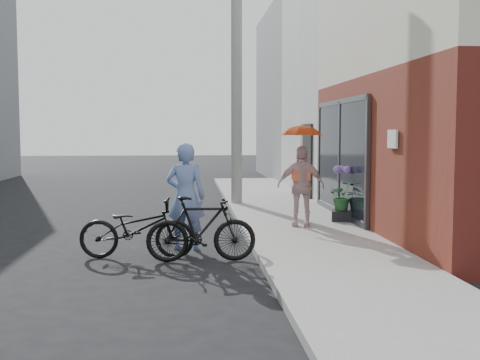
{
  "coord_description": "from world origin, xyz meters",
  "views": [
    {
      "loc": [
        -0.15,
        -9.28,
        1.94
      ],
      "look_at": [
        0.76,
        1.08,
        1.1
      ],
      "focal_mm": 45.0,
      "sensor_mm": 36.0,
      "label": 1
    }
  ],
  "objects": [
    {
      "name": "bike_left",
      "position": [
        -0.93,
        -0.08,
        0.46
      ],
      "size": [
        1.8,
        0.74,
        0.92
      ],
      "primitive_type": "imported",
      "rotation": [
        0.0,
        0.0,
        1.49
      ],
      "color": "black",
      "rests_on": "ground"
    },
    {
      "name": "ground",
      "position": [
        0.0,
        0.0,
        0.0
      ],
      "size": [
        80.0,
        80.0,
        0.0
      ],
      "primitive_type": "plane",
      "color": "black",
      "rests_on": "ground"
    },
    {
      "name": "potted_plant",
      "position": [
        2.99,
        2.66,
        0.63
      ],
      "size": [
        0.54,
        0.47,
        0.6
      ],
      "primitive_type": "imported",
      "color": "#245B2B",
      "rests_on": "planter"
    },
    {
      "name": "bike_right",
      "position": [
        0.05,
        -0.41,
        0.49
      ],
      "size": [
        1.64,
        0.48,
        0.98
      ],
      "primitive_type": "imported",
      "rotation": [
        0.0,
        0.0,
        1.58
      ],
      "color": "black",
      "rests_on": "ground"
    },
    {
      "name": "officer",
      "position": [
        -0.18,
        0.53,
        0.88
      ],
      "size": [
        0.71,
        0.53,
        1.76
      ],
      "primitive_type": "imported",
      "rotation": [
        0.0,
        0.0,
        2.96
      ],
      "color": "#708AC8",
      "rests_on": "ground"
    },
    {
      "name": "curb",
      "position": [
        0.94,
        2.0,
        0.06
      ],
      "size": [
        0.12,
        24.0,
        0.12
      ],
      "primitive_type": "cube",
      "color": "#9E9E99",
      "rests_on": "ground"
    },
    {
      "name": "parasol",
      "position": [
        2.02,
        2.09,
        2.0
      ],
      "size": [
        0.76,
        0.76,
        0.67
      ],
      "primitive_type": "imported",
      "color": "#D34A18",
      "rests_on": "kimono_woman"
    },
    {
      "name": "east_building_far",
      "position": [
        7.2,
        16.0,
        3.5
      ],
      "size": [
        8.0,
        8.0,
        7.0
      ],
      "primitive_type": "cube",
      "color": "gray",
      "rests_on": "ground"
    },
    {
      "name": "planter",
      "position": [
        2.99,
        2.66,
        0.23
      ],
      "size": [
        0.5,
        0.5,
        0.21
      ],
      "primitive_type": "cube",
      "rotation": [
        0.0,
        0.0,
        -0.28
      ],
      "color": "black",
      "rests_on": "sidewalk"
    },
    {
      "name": "plaster_building",
      "position": [
        7.2,
        9.0,
        3.5
      ],
      "size": [
        8.0,
        6.0,
        7.0
      ],
      "primitive_type": "cube",
      "color": "silver",
      "rests_on": "ground"
    },
    {
      "name": "sidewalk",
      "position": [
        2.1,
        2.0,
        0.06
      ],
      "size": [
        2.2,
        24.0,
        0.12
      ],
      "primitive_type": "cube",
      "color": "gray",
      "rests_on": "ground"
    },
    {
      "name": "kimono_woman",
      "position": [
        2.02,
        2.09,
        0.89
      ],
      "size": [
        0.98,
        0.61,
        1.55
      ],
      "primitive_type": "imported",
      "rotation": [
        0.0,
        0.0,
        -0.28
      ],
      "color": "beige",
      "rests_on": "sidewalk"
    },
    {
      "name": "utility_pole",
      "position": [
        1.1,
        6.0,
        3.5
      ],
      "size": [
        0.28,
        0.28,
        7.0
      ],
      "primitive_type": "cylinder",
      "color": "#9E9E99",
      "rests_on": "ground"
    }
  ]
}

